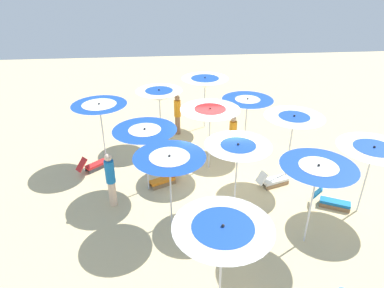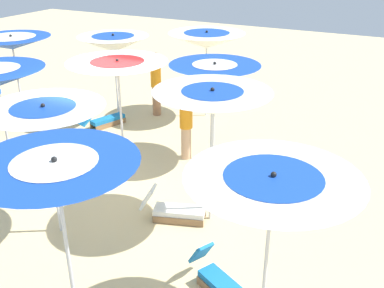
{
  "view_description": "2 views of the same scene",
  "coord_description": "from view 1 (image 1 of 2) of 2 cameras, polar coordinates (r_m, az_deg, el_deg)",
  "views": [
    {
      "loc": [
        -10.24,
        1.79,
        7.0
      ],
      "look_at": [
        0.42,
        0.77,
        1.37
      ],
      "focal_mm": 32.34,
      "sensor_mm": 36.0,
      "label": 1
    },
    {
      "loc": [
        -6.47,
        -5.48,
        4.78
      ],
      "look_at": [
        1.1,
        -1.62,
        0.85
      ],
      "focal_mm": 41.96,
      "sensor_mm": 36.0,
      "label": 2
    }
  ],
  "objects": [
    {
      "name": "beach_umbrella_5",
      "position": [
        10.11,
        7.58,
        -0.94
      ],
      "size": [
        1.96,
        1.96,
        2.41
      ],
      "color": "silver",
      "rests_on": "ground"
    },
    {
      "name": "ground",
      "position": [
        12.55,
        3.72,
        -6.36
      ],
      "size": [
        38.14,
        38.14,
        0.04
      ],
      "primitive_type": "cube",
      "color": "beige"
    },
    {
      "name": "beach_umbrella_4",
      "position": [
        9.32,
        19.98,
        -4.43
      ],
      "size": [
        1.94,
        1.94,
        2.55
      ],
      "color": "silver",
      "rests_on": "ground"
    },
    {
      "name": "lounger_0",
      "position": [
        12.12,
        22.13,
        -8.77
      ],
      "size": [
        0.82,
        1.19,
        0.62
      ],
      "rotation": [
        0.0,
        0.0,
        4.24
      ],
      "color": "olive",
      "rests_on": "ground"
    },
    {
      "name": "beach_umbrella_6",
      "position": [
        12.31,
        3.0,
        5.15
      ],
      "size": [
        2.13,
        2.13,
        2.49
      ],
      "color": "silver",
      "rests_on": "ground"
    },
    {
      "name": "beach_umbrella_2",
      "position": [
        13.85,
        9.1,
        6.6
      ],
      "size": [
        2.02,
        2.02,
        2.33
      ],
      "color": "silver",
      "rests_on": "ground"
    },
    {
      "name": "beach_umbrella_3",
      "position": [
        15.84,
        2.15,
        10.1
      ],
      "size": [
        2.12,
        2.12,
        2.47
      ],
      "color": "silver",
      "rests_on": "ground"
    },
    {
      "name": "beach_umbrella_11",
      "position": [
        13.17,
        -14.99,
        5.69
      ],
      "size": [
        2.03,
        2.03,
        2.49
      ],
      "color": "silver",
      "rests_on": "ground"
    },
    {
      "name": "beach_umbrella_7",
      "position": [
        14.36,
        -5.42,
        8.0
      ],
      "size": [
        1.91,
        1.91,
        2.45
      ],
      "color": "silver",
      "rests_on": "ground"
    },
    {
      "name": "beach_umbrella_8",
      "position": [
        7.24,
        5.08,
        -14.38
      ],
      "size": [
        2.08,
        2.08,
        2.38
      ],
      "color": "silver",
      "rests_on": "ground"
    },
    {
      "name": "beachgoer_0",
      "position": [
        11.17,
        -13.27,
        -5.59
      ],
      "size": [
        0.3,
        0.3,
        1.89
      ],
      "rotation": [
        0.0,
        0.0,
        1.38
      ],
      "color": "beige",
      "rests_on": "ground"
    },
    {
      "name": "lounger_3",
      "position": [
        12.34,
        -4.46,
        -5.79
      ],
      "size": [
        0.82,
        1.27,
        0.61
      ],
      "rotation": [
        0.0,
        0.0,
        8.29
      ],
      "color": "olive",
      "rests_on": "ground"
    },
    {
      "name": "lounger_2",
      "position": [
        13.62,
        -15.91,
        -3.34
      ],
      "size": [
        1.03,
        1.11,
        0.66
      ],
      "rotation": [
        0.0,
        0.0,
        5.44
      ],
      "color": "#333338",
      "rests_on": "ground"
    },
    {
      "name": "lounger_4",
      "position": [
        14.61,
        -5.19,
        -0.17
      ],
      "size": [
        1.37,
        0.73,
        0.53
      ],
      "rotation": [
        0.0,
        0.0,
        5.94
      ],
      "color": "olive",
      "rests_on": "ground"
    },
    {
      "name": "beach_umbrella_9",
      "position": [
        9.55,
        -3.71,
        -2.86
      ],
      "size": [
        2.03,
        2.03,
        2.36
      ],
      "color": "silver",
      "rests_on": "ground"
    },
    {
      "name": "beachgoer_1",
      "position": [
        13.96,
        6.73,
        1.49
      ],
      "size": [
        0.3,
        0.3,
        1.67
      ],
      "rotation": [
        0.0,
        0.0,
        6.1
      ],
      "color": "#D8A87F",
      "rests_on": "ground"
    },
    {
      "name": "beach_umbrella_1",
      "position": [
        12.04,
        16.4,
        3.54
      ],
      "size": [
        2.0,
        2.0,
        2.55
      ],
      "color": "silver",
      "rests_on": "ground"
    },
    {
      "name": "beach_umbrella_10",
      "position": [
        11.19,
        -7.75,
        1.47
      ],
      "size": [
        2.07,
        2.07,
        2.35
      ],
      "color": "silver",
      "rests_on": "ground"
    },
    {
      "name": "beach_umbrella_0",
      "position": [
        11.33,
        27.63,
        -1.46
      ],
      "size": [
        2.1,
        2.1,
        2.34
      ],
      "color": "silver",
      "rests_on": "ground"
    },
    {
      "name": "beachgoer_2",
      "position": [
        15.59,
        -2.41,
        5.0
      ],
      "size": [
        0.3,
        0.3,
        1.85
      ],
      "rotation": [
        0.0,
        0.0,
        2.93
      ],
      "color": "#A3704C",
      "rests_on": "ground"
    },
    {
      "name": "lounger_1",
      "position": [
        12.57,
        13.19,
        -5.84
      ],
      "size": [
        0.72,
        1.25,
        0.64
      ],
      "rotation": [
        0.0,
        0.0,
        5.03
      ],
      "color": "olive",
      "rests_on": "ground"
    }
  ]
}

